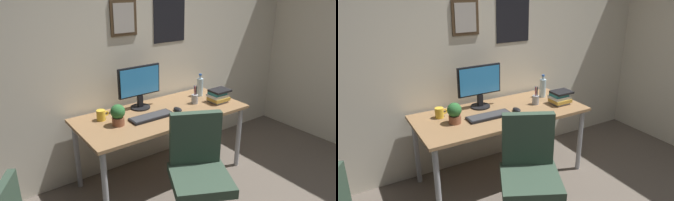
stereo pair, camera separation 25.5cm
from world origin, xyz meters
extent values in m
cube|color=beige|center=(0.00, 2.15, 1.30)|extent=(4.40, 0.08, 2.60)
cube|color=#4C3823|center=(-0.23, 2.11, 1.60)|extent=(0.28, 0.02, 0.34)
cube|color=beige|center=(-0.23, 2.09, 1.60)|extent=(0.22, 0.00, 0.28)
cube|color=black|center=(0.31, 2.11, 1.59)|extent=(0.40, 0.01, 0.56)
cube|color=#936D47|center=(-0.07, 1.69, 0.71)|extent=(1.68, 0.75, 0.03)
cylinder|color=#9EA0A5|center=(-0.85, 1.38, 0.35)|extent=(0.05, 0.05, 0.69)
cylinder|color=#9EA0A5|center=(0.71, 1.38, 0.35)|extent=(0.05, 0.05, 0.69)
cylinder|color=#9EA0A5|center=(-0.85, 2.01, 0.35)|extent=(0.05, 0.05, 0.69)
cylinder|color=#9EA0A5|center=(0.71, 2.01, 0.35)|extent=(0.05, 0.05, 0.69)
cube|color=#334738|center=(-0.26, 0.90, 0.46)|extent=(0.62, 0.62, 0.08)
cube|color=#334738|center=(-0.17, 1.08, 0.72)|extent=(0.41, 0.25, 0.45)
cylinder|color=black|center=(-0.19, 1.91, 0.73)|extent=(0.20, 0.20, 0.01)
cube|color=black|center=(-0.19, 1.91, 0.80)|extent=(0.05, 0.04, 0.12)
cube|color=black|center=(-0.19, 1.92, 1.01)|extent=(0.46, 0.02, 0.30)
cube|color=#338CD8|center=(-0.19, 1.90, 1.01)|extent=(0.43, 0.00, 0.27)
cube|color=black|center=(-0.23, 1.63, 0.73)|extent=(0.43, 0.15, 0.02)
cube|color=#38383A|center=(-0.23, 1.63, 0.75)|extent=(0.41, 0.13, 0.00)
ellipsoid|color=black|center=(0.07, 1.62, 0.74)|extent=(0.06, 0.11, 0.04)
cylinder|color=silver|center=(0.54, 1.84, 0.82)|extent=(0.07, 0.07, 0.20)
cylinder|color=silver|center=(0.54, 1.84, 0.94)|extent=(0.03, 0.03, 0.04)
cylinder|color=#2659B2|center=(0.54, 1.84, 0.97)|extent=(0.03, 0.03, 0.01)
cylinder|color=yellow|center=(-0.64, 1.86, 0.77)|extent=(0.08, 0.08, 0.10)
torus|color=yellow|center=(-0.59, 1.86, 0.78)|extent=(0.05, 0.01, 0.05)
cylinder|color=brown|center=(-0.56, 1.67, 0.76)|extent=(0.11, 0.11, 0.07)
sphere|color=#2D6B33|center=(-0.56, 1.67, 0.85)|extent=(0.13, 0.13, 0.13)
ellipsoid|color=#287A38|center=(-0.59, 1.69, 0.85)|extent=(0.07, 0.08, 0.02)
ellipsoid|color=#287A38|center=(-0.53, 1.69, 0.86)|extent=(0.07, 0.08, 0.02)
ellipsoid|color=#287A38|center=(-0.59, 1.64, 0.87)|extent=(0.08, 0.07, 0.02)
cylinder|color=#9EA0A5|center=(0.34, 1.69, 0.77)|extent=(0.07, 0.07, 0.09)
cylinder|color=#263FBF|center=(0.34, 1.69, 0.85)|extent=(0.01, 0.01, 0.13)
cylinder|color=red|center=(0.34, 1.69, 0.85)|extent=(0.01, 0.01, 0.13)
cylinder|color=black|center=(0.35, 1.68, 0.85)|extent=(0.01, 0.01, 0.13)
cylinder|color=#9EA0A5|center=(0.35, 1.69, 0.85)|extent=(0.01, 0.03, 0.14)
cylinder|color=#9EA0A5|center=(0.33, 1.69, 0.85)|extent=(0.01, 0.02, 0.14)
cube|color=gray|center=(0.57, 1.57, 0.73)|extent=(0.16, 0.15, 0.02)
cube|color=gold|center=(0.57, 1.57, 0.76)|extent=(0.20, 0.16, 0.03)
cube|color=silver|center=(0.57, 1.59, 0.79)|extent=(0.19, 0.16, 0.03)
cube|color=#26727A|center=(0.56, 1.58, 0.82)|extent=(0.15, 0.14, 0.03)
cube|color=black|center=(0.59, 1.58, 0.85)|extent=(0.20, 0.16, 0.02)
camera|label=1|loc=(-1.68, -0.67, 1.91)|focal=33.62mm
camera|label=2|loc=(-1.47, -0.80, 1.91)|focal=33.62mm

